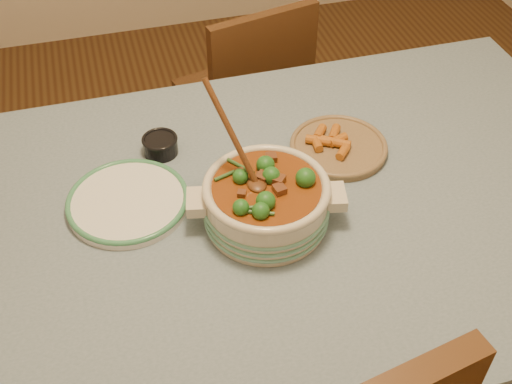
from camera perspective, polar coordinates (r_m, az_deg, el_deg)
The scene contains 7 objects.
floor at distance 2.08m, azimuth 2.13°, elevation -15.97°, with size 4.50×4.50×0.00m, color #3F2312.
dining_table at distance 1.55m, azimuth 2.77°, elevation -3.41°, with size 1.68×1.08×0.76m.
stew_casserole at distance 1.39m, azimuth 0.91°, elevation -0.62°, with size 0.35×0.32×0.33m.
white_plate at distance 1.49m, azimuth -11.33°, elevation -0.81°, with size 0.35×0.35×0.02m.
condiment_bowl at distance 1.61m, azimuth -8.51°, elevation 4.22°, with size 0.09×0.09×0.05m.
fried_plate at distance 1.62m, azimuth 7.35°, elevation 4.13°, with size 0.26×0.26×0.04m.
chair_far at distance 2.32m, azimuth -0.57°, elevation 8.75°, with size 0.46×0.46×0.83m.
Camera 1 is at (-0.36, -0.99, 1.80)m, focal length 45.00 mm.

